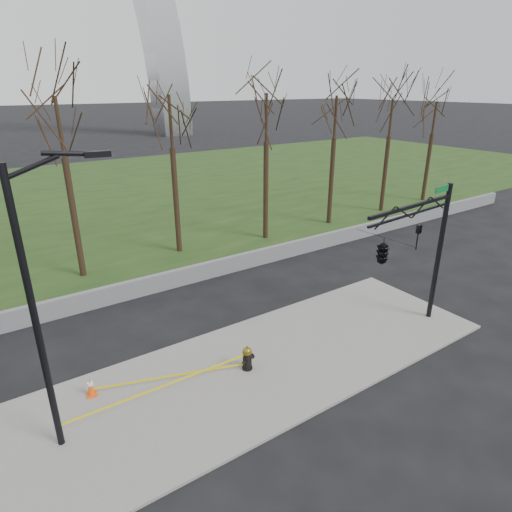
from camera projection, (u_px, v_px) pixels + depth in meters
ground at (266, 365)px, 15.84m from camera, size 500.00×500.00×0.00m
sidewalk at (266, 364)px, 15.82m from camera, size 18.00×6.00×0.10m
grass_strip at (73, 199)px, 38.88m from camera, size 120.00×40.00×0.06m
guardrail at (174, 279)px, 21.82m from camera, size 60.00×0.30×0.90m
tree_row at (177, 174)px, 24.48m from camera, size 50.66×4.00×9.78m
fire_hydrant at (247, 358)px, 15.33m from camera, size 0.59×0.38×0.94m
traffic_cone at (91, 387)px, 14.04m from camera, size 0.36×0.36×0.64m
street_light at (41, 297)px, 10.66m from camera, size 2.38×0.50×8.21m
traffic_signal_mast at (396, 246)px, 15.62m from camera, size 5.09×2.52×6.00m
caution_tape at (168, 381)px, 14.14m from camera, size 6.26×1.69×0.47m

